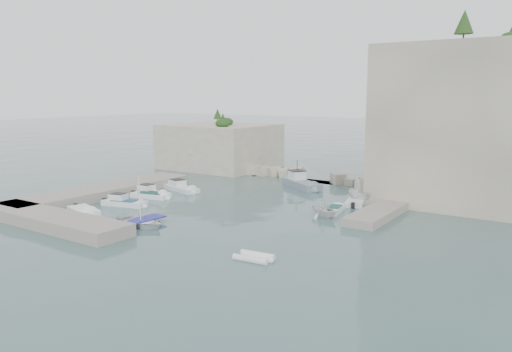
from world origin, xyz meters
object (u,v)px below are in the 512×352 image
Objects in this scene: motorboat_d at (125,206)px; rowboat at (141,225)px; tender_east_b at (335,212)px; work_boat at (302,188)px; inflatable_dinghy at (254,260)px; motorboat_a at (181,191)px; motorboat_e at (84,213)px; tender_east_a at (324,216)px; motorboat_b at (151,196)px; tender_east_d at (370,203)px; motorboat_c at (151,198)px; tender_east_c at (356,203)px.

rowboat is at bearing -45.70° from motorboat_d.
tender_east_b is 13.69m from work_boat.
inflatable_dinghy is at bearing 175.82° from tender_east_b.
motorboat_a reaches higher than motorboat_e.
inflatable_dinghy is at bearing -154.41° from tender_east_a.
motorboat_b is 26.10m from inflatable_dinghy.
motorboat_d is at bearing -85.50° from work_boat.
motorboat_e is at bearing -74.10° from motorboat_a.
motorboat_d is 8.91m from rowboat.
motorboat_b reaches higher than tender_east_b.
motorboat_b is 5.60m from motorboat_d.
tender_east_d is (1.42, 5.93, 0.00)m from tender_east_b.
tender_east_d reaches higher than motorboat_b.
motorboat_b is 1.82× the size of inflatable_dinghy.
motorboat_b is 1.40× the size of tender_east_b.
motorboat_a is 1.62× the size of tender_east_b.
motorboat_a is 27.76m from inflatable_dinghy.
motorboat_e and tender_east_b have the same top height.
motorboat_e is (0.15, -14.48, 0.00)m from motorboat_a.
tender_east_b is at bearing 89.44° from inflatable_dinghy.
tender_east_c is (20.95, 10.53, 0.00)m from motorboat_c.
tender_east_b is at bearing 17.11° from tender_east_a.
tender_east_b is (21.57, 4.63, 0.00)m from motorboat_b.
motorboat_a reaches higher than tender_east_b.
tender_east_c is at bearing 87.76° from inflatable_dinghy.
tender_east_d reaches higher than tender_east_a.
motorboat_a is at bearing -105.59° from work_boat.
tender_east_c is (20.15, 15.16, 0.00)m from motorboat_d.
work_boat is at bearing 33.64° from tender_east_b.
rowboat is at bearing 132.34° from tender_east_c.
work_boat is at bearing 82.05° from motorboat_e.
motorboat_d is at bearing 156.73° from inflatable_dinghy.
inflatable_dinghy is at bearing -24.20° from motorboat_b.
inflatable_dinghy is 0.40× the size of work_boat.
tender_east_a is (20.69, 3.09, 0.00)m from motorboat_c.
tender_east_b is at bearing 162.78° from tender_east_c.
inflatable_dinghy is at bearing 168.25° from tender_east_c.
motorboat_c is 1.31× the size of tender_east_b.
motorboat_a is 1.31× the size of tender_east_d.
tender_east_d reaches higher than motorboat_a.
tender_east_d is (-0.12, 22.71, 0.00)m from inflatable_dinghy.
motorboat_b reaches higher than inflatable_dinghy.
motorboat_a is 1.24× the size of motorboat_c.
rowboat is 0.94× the size of tender_east_c.
tender_east_c is (12.59, 19.88, 0.00)m from rowboat.
motorboat_d is 1.58× the size of tender_east_a.
work_boat is (-9.34, 10.01, 0.00)m from tender_east_b.
tender_east_d reaches higher than motorboat_e.
tender_east_a is at bearing 90.59° from inflatable_dinghy.
motorboat_c is 21.46m from tender_east_b.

